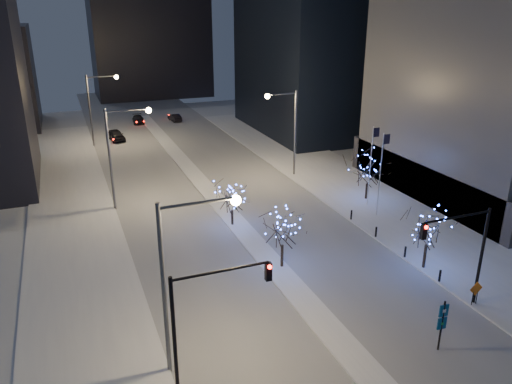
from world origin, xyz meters
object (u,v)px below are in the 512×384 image
street_lamp_w_near (183,263)px  car_far (138,120)px  traffic_signal_east (465,244)px  holiday_tree_median_near (283,230)px  street_lamp_east (288,122)px  wayfinding_sign (442,320)px  construction_sign (476,291)px  holiday_tree_plaza_far (368,169)px  street_lamp_w_far (97,100)px  traffic_signal_west (204,311)px  holiday_tree_plaza_near (428,229)px  holiday_tree_median_far (232,197)px  car_mid (175,118)px  street_lamp_w_mid (120,144)px  car_near (116,135)px

street_lamp_w_near → car_far: bearing=83.4°
traffic_signal_east → holiday_tree_median_near: bearing=132.4°
street_lamp_east → wayfinding_sign: (-5.08, -32.00, -4.42)m
holiday_tree_median_near → construction_sign: size_ratio=2.67×
construction_sign → holiday_tree_plaza_far: bearing=77.9°
street_lamp_w_far → holiday_tree_median_near: bearing=-77.3°
street_lamp_w_far → holiday_tree_plaza_far: (23.42, -31.92, -3.19)m
traffic_signal_west → holiday_tree_plaza_near: traffic_signal_west is taller
holiday_tree_median_far → wayfinding_sign: (5.50, -21.01, -0.77)m
car_mid → construction_sign: size_ratio=2.21×
street_lamp_w_near → car_mid: size_ratio=2.62×
street_lamp_w_mid → car_mid: street_lamp_w_mid is taller
car_near → car_mid: size_ratio=1.23×
car_mid → holiday_tree_plaza_near: 58.33m
car_mid → wayfinding_sign: 66.08m
street_lamp_w_mid → construction_sign: street_lamp_w_mid is taller
street_lamp_w_near → street_lamp_w_far: size_ratio=1.00×
traffic_signal_west → holiday_tree_plaza_far: 30.52m
street_lamp_w_far → car_mid: street_lamp_w_far is taller
car_near → car_mid: bearing=32.3°
holiday_tree_plaza_near → construction_sign: bearing=-92.1°
car_mid → holiday_tree_plaza_far: size_ratio=0.70×
traffic_signal_west → construction_sign: 19.09m
traffic_signal_west → holiday_tree_median_near: 13.69m
street_lamp_w_far → car_far: street_lamp_w_far is taller
street_lamp_w_near → car_mid: (13.39, 62.07, -5.87)m
street_lamp_w_mid → holiday_tree_median_far: bearing=-43.4°
traffic_signal_east → holiday_tree_median_far: (-9.44, 18.01, -1.95)m
street_lamp_east → traffic_signal_west: bearing=-121.7°
holiday_tree_plaza_near → holiday_tree_median_far: bearing=130.5°
wayfinding_sign → holiday_tree_plaza_near: bearing=58.9°
street_lamp_w_mid → car_far: 38.84m
street_lamp_w_near → holiday_tree_median_near: bearing=41.1°
street_lamp_w_near → street_lamp_east: (19.02, 28.00, -0.05)m
car_near → holiday_tree_median_far: holiday_tree_median_far is taller
street_lamp_east → construction_sign: street_lamp_east is taller
car_near → holiday_tree_median_near: 44.72m
traffic_signal_east → holiday_tree_median_near: 12.61m
street_lamp_w_near → traffic_signal_west: 2.70m
street_lamp_east → holiday_tree_plaza_far: street_lamp_east is taller
street_lamp_east → holiday_tree_plaza_far: 11.30m
street_lamp_east → car_far: size_ratio=2.26×
street_lamp_w_far → holiday_tree_median_far: bearing=-75.7°
traffic_signal_west → traffic_signal_east: bearing=3.3°
street_lamp_east → wayfinding_sign: 32.70m
street_lamp_east → wayfinding_sign: street_lamp_east is taller
holiday_tree_plaza_near → construction_sign: holiday_tree_plaza_near is taller
holiday_tree_plaza_near → wayfinding_sign: 9.89m
wayfinding_sign → car_mid: bearing=93.5°
street_lamp_w_near → street_lamp_east: size_ratio=1.00×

